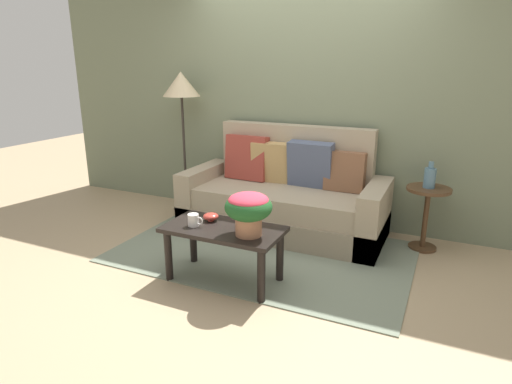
{
  "coord_description": "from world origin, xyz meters",
  "views": [
    {
      "loc": [
        1.5,
        -3.3,
        1.71
      ],
      "look_at": [
        -0.06,
        0.05,
        0.59
      ],
      "focal_mm": 30.3,
      "sensor_mm": 36.0,
      "label": 1
    }
  ],
  "objects_px": {
    "couch": "(285,198)",
    "coffee_mug": "(194,220)",
    "side_table": "(427,207)",
    "floor_lamp": "(181,93)",
    "coffee_table": "(224,237)",
    "snack_bowl": "(211,217)",
    "potted_plant": "(249,208)",
    "table_vase": "(430,177)"
  },
  "relations": [
    {
      "from": "couch",
      "to": "coffee_mug",
      "type": "height_order",
      "value": "couch"
    },
    {
      "from": "coffee_table",
      "to": "potted_plant",
      "type": "distance_m",
      "value": 0.39
    },
    {
      "from": "couch",
      "to": "side_table",
      "type": "distance_m",
      "value": 1.38
    },
    {
      "from": "side_table",
      "to": "coffee_mug",
      "type": "xyz_separation_m",
      "value": [
        -1.64,
        -1.41,
        0.09
      ]
    },
    {
      "from": "snack_bowl",
      "to": "table_vase",
      "type": "distance_m",
      "value": 2.02
    },
    {
      "from": "side_table",
      "to": "couch",
      "type": "bearing_deg",
      "value": -175.95
    },
    {
      "from": "side_table",
      "to": "potted_plant",
      "type": "bearing_deg",
      "value": -129.72
    },
    {
      "from": "side_table",
      "to": "potted_plant",
      "type": "distance_m",
      "value": 1.84
    },
    {
      "from": "couch",
      "to": "table_vase",
      "type": "height_order",
      "value": "couch"
    },
    {
      "from": "floor_lamp",
      "to": "potted_plant",
      "type": "distance_m",
      "value": 2.21
    },
    {
      "from": "side_table",
      "to": "table_vase",
      "type": "xyz_separation_m",
      "value": [
        -0.01,
        -0.0,
        0.29
      ]
    },
    {
      "from": "coffee_mug",
      "to": "snack_bowl",
      "type": "relative_size",
      "value": 1.05
    },
    {
      "from": "coffee_table",
      "to": "snack_bowl",
      "type": "distance_m",
      "value": 0.22
    },
    {
      "from": "coffee_table",
      "to": "coffee_mug",
      "type": "bearing_deg",
      "value": -163.27
    },
    {
      "from": "couch",
      "to": "table_vase",
      "type": "bearing_deg",
      "value": 3.91
    },
    {
      "from": "side_table",
      "to": "coffee_mug",
      "type": "distance_m",
      "value": 2.17
    },
    {
      "from": "table_vase",
      "to": "coffee_mug",
      "type": "bearing_deg",
      "value": -139.22
    },
    {
      "from": "potted_plant",
      "to": "table_vase",
      "type": "distance_m",
      "value": 1.81
    },
    {
      "from": "coffee_table",
      "to": "snack_bowl",
      "type": "relative_size",
      "value": 7.43
    },
    {
      "from": "couch",
      "to": "side_table",
      "type": "relative_size",
      "value": 3.41
    },
    {
      "from": "coffee_table",
      "to": "floor_lamp",
      "type": "relative_size",
      "value": 0.59
    },
    {
      "from": "side_table",
      "to": "floor_lamp",
      "type": "height_order",
      "value": "floor_lamp"
    },
    {
      "from": "side_table",
      "to": "snack_bowl",
      "type": "relative_size",
      "value": 4.78
    },
    {
      "from": "couch",
      "to": "potted_plant",
      "type": "height_order",
      "value": "couch"
    },
    {
      "from": "side_table",
      "to": "floor_lamp",
      "type": "relative_size",
      "value": 0.38
    },
    {
      "from": "coffee_table",
      "to": "snack_bowl",
      "type": "height_order",
      "value": "snack_bowl"
    },
    {
      "from": "coffee_table",
      "to": "potted_plant",
      "type": "relative_size",
      "value": 2.65
    },
    {
      "from": "snack_bowl",
      "to": "potted_plant",
      "type": "bearing_deg",
      "value": -19.31
    },
    {
      "from": "coffee_table",
      "to": "couch",
      "type": "bearing_deg",
      "value": 88.27
    },
    {
      "from": "floor_lamp",
      "to": "coffee_mug",
      "type": "relative_size",
      "value": 12.15
    },
    {
      "from": "coffee_mug",
      "to": "table_vase",
      "type": "relative_size",
      "value": 0.54
    },
    {
      "from": "couch",
      "to": "floor_lamp",
      "type": "relative_size",
      "value": 1.28
    },
    {
      "from": "table_vase",
      "to": "side_table",
      "type": "bearing_deg",
      "value": 35.4
    },
    {
      "from": "potted_plant",
      "to": "floor_lamp",
      "type": "bearing_deg",
      "value": 136.77
    },
    {
      "from": "potted_plant",
      "to": "table_vase",
      "type": "xyz_separation_m",
      "value": [
        1.16,
        1.4,
        0.03
      ]
    },
    {
      "from": "floor_lamp",
      "to": "potted_plant",
      "type": "bearing_deg",
      "value": -43.23
    },
    {
      "from": "coffee_table",
      "to": "side_table",
      "type": "distance_m",
      "value": 1.95
    },
    {
      "from": "couch",
      "to": "coffee_mug",
      "type": "bearing_deg",
      "value": -101.44
    },
    {
      "from": "coffee_table",
      "to": "floor_lamp",
      "type": "distance_m",
      "value": 2.13
    },
    {
      "from": "snack_bowl",
      "to": "table_vase",
      "type": "bearing_deg",
      "value": 38.51
    },
    {
      "from": "side_table",
      "to": "floor_lamp",
      "type": "distance_m",
      "value": 2.86
    },
    {
      "from": "floor_lamp",
      "to": "table_vase",
      "type": "height_order",
      "value": "floor_lamp"
    }
  ]
}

